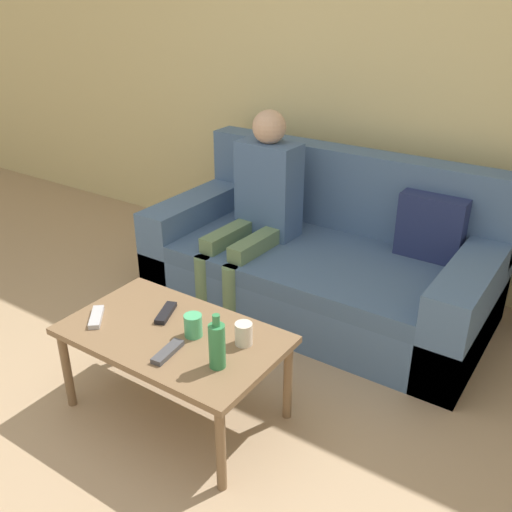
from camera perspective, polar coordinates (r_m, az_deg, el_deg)
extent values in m
plane|color=tan|center=(2.47, -17.11, -21.73)|extent=(22.00, 22.00, 0.00)
cube|color=beige|center=(3.67, 11.08, 17.90)|extent=(12.00, 0.06, 2.60)
cube|color=#4C6B93|center=(3.42, 6.01, -2.92)|extent=(1.96, 0.97, 0.28)
cube|color=#466288|center=(3.26, 5.41, -0.63)|extent=(1.52, 0.79, 0.10)
cube|color=#4C6B93|center=(3.55, 9.42, 6.58)|extent=(1.96, 0.18, 0.49)
cube|color=#4C6B93|center=(3.80, -5.49, 2.33)|extent=(0.22, 0.97, 0.54)
cube|color=#4C6B93|center=(3.11, 20.37, -4.96)|extent=(0.22, 0.97, 0.54)
cube|color=navy|center=(3.27, 17.08, 2.73)|extent=(0.36, 0.12, 0.36)
cylinder|color=brown|center=(2.76, -18.39, -10.71)|extent=(0.04, 0.04, 0.39)
cylinder|color=brown|center=(2.26, -3.54, -18.73)|extent=(0.04, 0.04, 0.39)
cylinder|color=brown|center=(3.01, -11.24, -6.41)|extent=(0.04, 0.04, 0.39)
cylinder|color=brown|center=(2.56, 3.20, -12.37)|extent=(0.04, 0.04, 0.39)
cube|color=brown|center=(2.49, -8.33, -7.84)|extent=(0.95, 0.57, 0.03)
cylinder|color=#66845B|center=(3.29, -5.32, -3.11)|extent=(0.09, 0.09, 0.38)
cylinder|color=#66845B|center=(3.18, -2.56, -4.16)|extent=(0.09, 0.09, 0.38)
cube|color=#66845B|center=(3.36, -2.68, 2.07)|extent=(0.11, 0.44, 0.09)
cube|color=#66845B|center=(3.25, 0.11, 1.23)|extent=(0.11, 0.44, 0.09)
cube|color=#476693|center=(3.41, 1.27, 6.72)|extent=(0.37, 0.21, 0.56)
sphere|color=#D1A889|center=(3.31, 1.34, 12.77)|extent=(0.20, 0.20, 0.20)
cylinder|color=#4CB77A|center=(2.43, -6.30, -6.92)|extent=(0.08, 0.08, 0.10)
cylinder|color=silver|center=(2.36, -1.24, -7.78)|extent=(0.07, 0.07, 0.10)
cube|color=black|center=(2.60, -9.00, -5.63)|extent=(0.11, 0.18, 0.02)
cube|color=#47474C|center=(2.35, -8.82, -9.45)|extent=(0.07, 0.17, 0.02)
cube|color=#B7B7BC|center=(2.64, -15.68, -5.90)|extent=(0.15, 0.16, 0.02)
cylinder|color=#33844C|center=(2.21, -3.92, -8.99)|extent=(0.07, 0.07, 0.19)
cylinder|color=#33844C|center=(2.15, -4.01, -6.43)|extent=(0.03, 0.03, 0.05)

